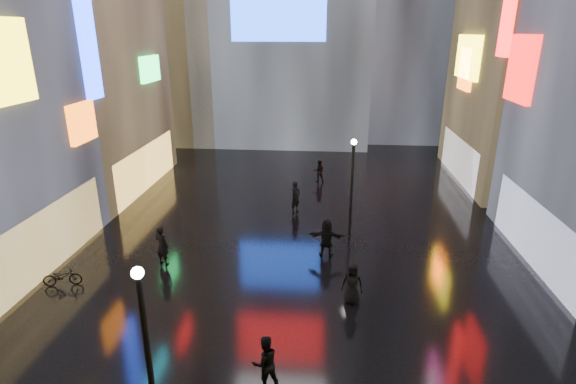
# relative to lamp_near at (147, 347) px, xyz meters

# --- Properties ---
(ground) EXTENTS (140.00, 140.00, 0.00)m
(ground) POSITION_rel_lamp_near_xyz_m (3.00, 14.00, -2.94)
(ground) COLOR black
(ground) RESTS_ON ground
(building_left_far) EXTENTS (10.28, 12.00, 22.00)m
(building_left_far) POSITION_rel_lamp_near_xyz_m (-12.98, 20.00, 8.04)
(building_left_far) COLOR black
(building_left_far) RESTS_ON ground
(tower_flank_left) EXTENTS (10.00, 10.00, 26.00)m
(tower_flank_left) POSITION_rel_lamp_near_xyz_m (-11.00, 36.00, 10.06)
(tower_flank_left) COLOR black
(tower_flank_left) RESTS_ON ground
(lamp_near) EXTENTS (0.30, 0.30, 5.20)m
(lamp_near) POSITION_rel_lamp_near_xyz_m (0.00, 0.00, 0.00)
(lamp_near) COLOR black
(lamp_near) RESTS_ON ground
(lamp_far) EXTENTS (0.30, 0.30, 5.20)m
(lamp_far) POSITION_rel_lamp_near_xyz_m (5.70, 13.61, 0.00)
(lamp_far) COLOR black
(lamp_far) RESTS_ON ground
(pedestrian_1) EXTENTS (1.07, 0.98, 1.77)m
(pedestrian_1) POSITION_rel_lamp_near_xyz_m (2.64, 2.10, -2.06)
(pedestrian_1) COLOR black
(pedestrian_1) RESTS_ON ground
(pedestrian_4) EXTENTS (0.94, 0.70, 1.75)m
(pedestrian_4) POSITION_rel_lamp_near_xyz_m (5.50, 6.91, -2.07)
(pedestrian_4) COLOR black
(pedestrian_4) RESTS_ON ground
(pedestrian_5) EXTENTS (1.78, 0.69, 1.88)m
(pedestrian_5) POSITION_rel_lamp_near_xyz_m (4.45, 10.85, -2.00)
(pedestrian_5) COLOR black
(pedestrian_5) RESTS_ON ground
(pedestrian_6) EXTENTS (0.79, 0.84, 1.93)m
(pedestrian_6) POSITION_rel_lamp_near_xyz_m (2.56, 16.27, -1.98)
(pedestrian_6) COLOR black
(pedestrian_6) RESTS_ON ground
(pedestrian_7) EXTENTS (0.83, 0.67, 1.61)m
(pedestrian_7) POSITION_rel_lamp_near_xyz_m (3.83, 22.25, -2.14)
(pedestrian_7) COLOR black
(pedestrian_7) RESTS_ON ground
(umbrella_2) EXTENTS (1.29, 1.29, 0.83)m
(umbrella_2) POSITION_rel_lamp_near_xyz_m (5.50, 6.91, -0.78)
(umbrella_2) COLOR black
(umbrella_2) RESTS_ON pedestrian_4
(bicycle) EXTENTS (1.69, 0.93, 0.84)m
(bicycle) POSITION_rel_lamp_near_xyz_m (-6.84, 7.11, -2.52)
(bicycle) COLOR black
(bicycle) RESTS_ON ground
(pedestrian_8) EXTENTS (0.82, 0.69, 1.93)m
(pedestrian_8) POSITION_rel_lamp_near_xyz_m (-3.18, 9.33, -1.98)
(pedestrian_8) COLOR black
(pedestrian_8) RESTS_ON ground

